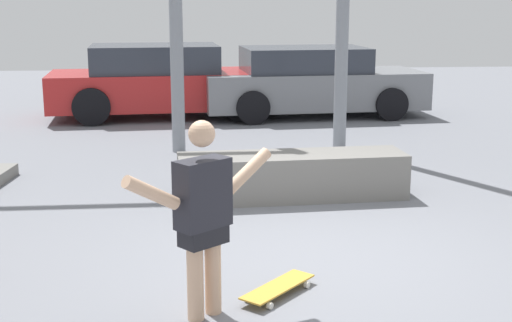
{
  "coord_description": "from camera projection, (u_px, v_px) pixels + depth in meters",
  "views": [
    {
      "loc": [
        -1.03,
        -6.0,
        2.3
      ],
      "look_at": [
        -0.39,
        1.15,
        0.66
      ],
      "focal_mm": 50.0,
      "sensor_mm": 36.0,
      "label": 1
    }
  ],
  "objects": [
    {
      "name": "skateboarder",
      "position": [
        203.0,
        212.0,
        5.11
      ],
      "size": [
        1.09,
        0.91,
        1.47
      ],
      "rotation": [
        0.0,
        0.0,
        0.68
      ],
      "color": "#DBAD89",
      "rests_on": "ground_plane"
    },
    {
      "name": "parked_car_grey",
      "position": [
        310.0,
        82.0,
        14.26
      ],
      "size": [
        4.48,
        2.2,
        1.37
      ],
      "rotation": [
        0.0,
        0.0,
        0.08
      ],
      "color": "slate",
      "rests_on": "ground_plane"
    },
    {
      "name": "ground_plane",
      "position": [
        310.0,
        260.0,
        6.42
      ],
      "size": [
        36.0,
        36.0,
        0.0
      ],
      "primitive_type": "plane",
      "color": "slate"
    },
    {
      "name": "skateboard",
      "position": [
        278.0,
        287.0,
        5.65
      ],
      "size": [
        0.66,
        0.69,
        0.08
      ],
      "rotation": [
        0.0,
        0.0,
        0.83
      ],
      "color": "gold",
      "rests_on": "ground_plane"
    },
    {
      "name": "grind_box",
      "position": [
        292.0,
        176.0,
        8.38
      ],
      "size": [
        2.7,
        0.83,
        0.53
      ],
      "primitive_type": "cube",
      "rotation": [
        0.0,
        0.0,
        0.06
      ],
      "color": "slate",
      "rests_on": "ground_plane"
    },
    {
      "name": "parked_car_red",
      "position": [
        162.0,
        82.0,
        14.12
      ],
      "size": [
        4.58,
        2.2,
        1.42
      ],
      "rotation": [
        0.0,
        0.0,
        0.07
      ],
      "color": "red",
      "rests_on": "ground_plane"
    }
  ]
}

